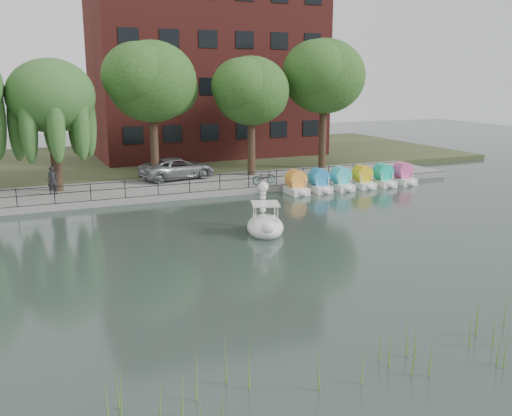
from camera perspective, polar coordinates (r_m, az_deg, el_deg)
ground_plane at (r=24.00m, az=2.72°, el=-5.13°), size 120.00×120.00×0.00m
promenade at (r=38.50m, az=-7.83°, el=2.07°), size 40.00×6.00×0.40m
kerb at (r=35.73m, az=-6.54°, el=1.24°), size 40.00×0.25×0.40m
land_strip at (r=51.95m, az=-12.07°, el=4.74°), size 60.00×22.00×0.36m
railing at (r=35.73m, az=-6.67°, el=2.78°), size 32.00×0.05×1.00m
apartment_building at (r=53.25m, az=-4.90°, el=15.09°), size 20.00×10.07×18.00m
willow_mid at (r=37.53m, az=-19.83°, el=10.45°), size 5.32×5.32×8.15m
broadleaf_center at (r=39.49m, az=-10.39°, el=12.28°), size 6.00×6.00×9.25m
broadleaf_right at (r=41.22m, az=-0.48°, el=11.58°), size 5.40×5.40×8.32m
broadleaf_far at (r=45.01m, az=6.84°, el=12.91°), size 6.30×6.30×9.71m
minivan at (r=40.38m, az=-7.87°, el=4.10°), size 3.84×6.53×1.71m
bicycle at (r=38.18m, az=0.77°, el=3.17°), size 0.80×1.78×1.00m
pedestrian at (r=36.81m, az=-19.67°, el=2.79°), size 0.74×0.53×1.98m
swan_boat at (r=27.74m, az=0.92°, el=-1.47°), size 2.57×3.22×2.38m
pedal_boat_row at (r=39.19m, az=9.58°, el=2.81°), size 9.65×1.70×1.40m
reed_bank at (r=17.72m, az=22.86°, el=-10.94°), size 24.00×2.40×1.20m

